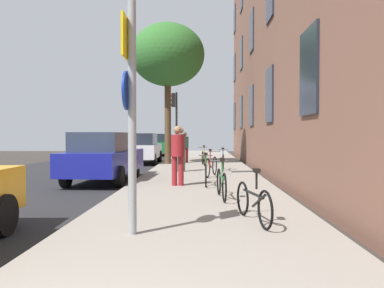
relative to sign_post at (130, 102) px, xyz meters
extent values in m
plane|color=#332D28|center=(-2.54, 10.85, -2.03)|extent=(41.80, 41.80, 0.00)
cube|color=#232326|center=(-4.64, 10.85, -2.02)|extent=(7.00, 38.00, 0.01)
cube|color=gray|center=(0.96, 10.85, -1.97)|extent=(4.20, 38.00, 0.12)
cube|color=#1E232D|center=(3.28, 2.85, 0.87)|extent=(0.06, 1.35, 1.84)
cube|color=#1E232D|center=(3.28, 7.85, 0.87)|extent=(0.06, 1.35, 1.84)
cube|color=#1E232D|center=(3.28, 12.85, 0.87)|extent=(0.06, 1.35, 1.84)
cube|color=#1E232D|center=(3.28, 17.85, 0.87)|extent=(0.06, 1.35, 1.84)
cube|color=#1E232D|center=(3.28, 22.85, 0.87)|extent=(0.06, 1.35, 1.84)
cube|color=#1E232D|center=(3.28, 12.85, 4.31)|extent=(0.06, 1.35, 1.84)
cube|color=#1E232D|center=(3.28, 17.85, 4.31)|extent=(0.06, 1.35, 1.84)
cube|color=#1E232D|center=(3.28, 22.85, 4.31)|extent=(0.06, 1.35, 1.84)
cube|color=#1E232D|center=(3.28, 22.85, 7.76)|extent=(0.06, 1.35, 1.84)
cylinder|color=gray|center=(0.02, 0.00, -0.23)|extent=(0.12, 0.12, 3.35)
cube|color=yellow|center=(-0.06, 0.00, 0.91)|extent=(0.03, 0.60, 0.60)
cylinder|color=#14339E|center=(-0.06, 0.00, 0.16)|extent=(0.03, 0.56, 0.56)
cylinder|color=black|center=(-0.52, 17.44, 0.05)|extent=(0.12, 0.12, 3.91)
cube|color=black|center=(-0.70, 17.44, 1.55)|extent=(0.20, 0.24, 0.80)
sphere|color=red|center=(-0.81, 17.44, 1.81)|extent=(0.16, 0.16, 0.16)
sphere|color=#523707|center=(-0.81, 17.44, 1.55)|extent=(0.16, 0.16, 0.16)
sphere|color=#083E11|center=(-0.81, 17.44, 1.29)|extent=(0.16, 0.16, 0.16)
cylinder|color=#4C3823|center=(-0.71, 13.90, 0.24)|extent=(0.32, 0.32, 4.29)
ellipsoid|color=#2D6628|center=(-0.71, 13.90, 3.48)|extent=(3.63, 3.63, 3.09)
torus|color=black|center=(1.74, 1.38, -1.61)|extent=(0.17, 0.60, 0.60)
torus|color=black|center=(1.98, 0.31, -1.61)|extent=(0.17, 0.60, 0.60)
cylinder|color=black|center=(1.86, 0.85, -1.44)|extent=(0.24, 0.92, 0.04)
cylinder|color=black|center=(1.92, 0.58, -1.52)|extent=(0.16, 0.56, 0.30)
cylinder|color=black|center=(1.89, 0.69, -1.20)|extent=(0.04, 0.04, 0.28)
cube|color=black|center=(1.89, 0.69, -1.04)|extent=(0.10, 0.24, 0.06)
cylinder|color=#4C4C4C|center=(1.74, 1.38, -1.12)|extent=(0.42, 0.12, 0.03)
torus|color=black|center=(1.42, 3.78, -1.59)|extent=(0.08, 0.63, 0.63)
torus|color=black|center=(1.49, 2.71, -1.59)|extent=(0.08, 0.63, 0.63)
cylinder|color=#267233|center=(1.45, 3.25, -1.42)|extent=(0.11, 0.91, 0.04)
cylinder|color=#267233|center=(1.47, 2.98, -1.50)|extent=(0.08, 0.55, 0.29)
cylinder|color=#267233|center=(1.46, 3.09, -1.18)|extent=(0.04, 0.04, 0.28)
cube|color=black|center=(1.46, 3.09, -1.02)|extent=(0.10, 0.24, 0.06)
cylinder|color=#4C4C4C|center=(1.42, 3.78, -1.10)|extent=(0.42, 0.06, 0.03)
torus|color=black|center=(1.12, 6.16, -1.59)|extent=(0.04, 0.64, 0.64)
torus|color=black|center=(1.12, 5.13, -1.59)|extent=(0.04, 0.64, 0.64)
cylinder|color=#267233|center=(1.12, 5.65, -1.41)|extent=(0.05, 0.88, 0.04)
cylinder|color=#267233|center=(1.12, 5.39, -1.49)|extent=(0.05, 0.53, 0.29)
cylinder|color=#267233|center=(1.12, 5.49, -1.17)|extent=(0.04, 0.04, 0.28)
cube|color=black|center=(1.12, 5.49, -1.01)|extent=(0.10, 0.24, 0.06)
cylinder|color=#4C4C4C|center=(1.12, 6.16, -1.09)|extent=(0.42, 0.03, 0.03)
torus|color=black|center=(1.46, 8.56, -1.58)|extent=(0.20, 0.64, 0.65)
torus|color=black|center=(1.19, 7.53, -1.58)|extent=(0.20, 0.64, 0.65)
cylinder|color=#B21E1E|center=(1.32, 8.05, -1.40)|extent=(0.27, 0.89, 0.04)
cylinder|color=#B21E1E|center=(1.26, 7.79, -1.48)|extent=(0.18, 0.54, 0.30)
cylinder|color=#B21E1E|center=(1.28, 7.89, -1.15)|extent=(0.04, 0.04, 0.28)
cube|color=black|center=(1.28, 7.89, -0.99)|extent=(0.10, 0.24, 0.06)
cylinder|color=#4C4C4C|center=(1.46, 8.56, -1.07)|extent=(0.41, 0.13, 0.03)
torus|color=black|center=(1.89, 10.92, -1.59)|extent=(0.09, 0.63, 0.63)
torus|color=black|center=(1.81, 9.97, -1.59)|extent=(0.09, 0.63, 0.63)
cylinder|color=#194C99|center=(1.85, 10.45, -1.42)|extent=(0.10, 0.81, 0.04)
cylinder|color=#194C99|center=(1.83, 10.21, -1.50)|extent=(0.08, 0.49, 0.27)
cylinder|color=#194C99|center=(1.84, 10.30, -1.18)|extent=(0.04, 0.04, 0.28)
cube|color=black|center=(1.84, 10.30, -1.02)|extent=(0.10, 0.24, 0.06)
cylinder|color=#4C4C4C|center=(1.89, 10.92, -1.10)|extent=(0.42, 0.06, 0.03)
torus|color=black|center=(1.02, 13.32, -1.58)|extent=(0.10, 0.65, 0.65)
torus|color=black|center=(1.11, 12.37, -1.58)|extent=(0.10, 0.65, 0.65)
cylinder|color=#C68C19|center=(1.07, 12.85, -1.40)|extent=(0.12, 0.82, 0.04)
cylinder|color=#C68C19|center=(1.09, 12.61, -1.48)|extent=(0.09, 0.50, 0.27)
cylinder|color=#C68C19|center=(1.08, 12.70, -1.16)|extent=(0.04, 0.04, 0.28)
cube|color=black|center=(1.08, 12.70, -1.00)|extent=(0.10, 0.24, 0.06)
cylinder|color=#4C4C4C|center=(1.02, 13.32, -1.08)|extent=(0.42, 0.07, 0.03)
cylinder|color=maroon|center=(0.23, 5.47, -1.50)|extent=(0.15, 0.15, 0.82)
cylinder|color=maroon|center=(0.42, 5.47, -1.50)|extent=(0.15, 0.15, 0.82)
cylinder|color=maroon|center=(0.32, 5.47, -0.78)|extent=(0.40, 0.40, 0.62)
sphere|color=#936B4C|center=(0.32, 5.47, -0.34)|extent=(0.22, 0.22, 0.22)
cylinder|color=#33594C|center=(0.07, 9.71, -1.49)|extent=(0.16, 0.16, 0.84)
cylinder|color=#33594C|center=(0.26, 9.71, -1.49)|extent=(0.16, 0.16, 0.84)
cylinder|color=#4C4742|center=(0.17, 9.71, -0.76)|extent=(0.46, 0.46, 0.63)
sphere|color=#936B4C|center=(0.17, 9.71, -0.31)|extent=(0.23, 0.23, 0.23)
cylinder|color=maroon|center=(0.02, 14.74, -1.53)|extent=(0.14, 0.14, 0.76)
cylinder|color=maroon|center=(0.20, 14.74, -1.53)|extent=(0.14, 0.14, 0.76)
cylinder|color=#33594C|center=(0.11, 14.74, -0.86)|extent=(0.36, 0.36, 0.57)
sphere|color=tan|center=(0.11, 14.74, -0.45)|extent=(0.21, 0.21, 0.21)
cylinder|color=black|center=(-2.01, 0.25, -1.70)|extent=(0.22, 0.64, 0.64)
cube|color=navy|center=(-2.20, 7.18, -1.35)|extent=(1.95, 4.34, 0.70)
cube|color=#2D3847|center=(-2.20, 6.97, -0.70)|extent=(1.58, 2.45, 0.60)
cylinder|color=black|center=(-2.99, 8.54, -1.70)|extent=(0.22, 0.64, 0.64)
cylinder|color=black|center=(-1.41, 8.54, -1.70)|extent=(0.22, 0.64, 0.64)
cylinder|color=black|center=(-2.99, 5.82, -1.70)|extent=(0.22, 0.64, 0.64)
cylinder|color=black|center=(-1.41, 5.82, -1.70)|extent=(0.22, 0.64, 0.64)
cube|color=silver|center=(-2.24, 15.51, -1.35)|extent=(1.79, 4.23, 0.70)
cube|color=#1E232D|center=(-2.24, 15.30, -0.70)|extent=(1.48, 2.38, 0.60)
cylinder|color=black|center=(-3.02, 16.86, -1.70)|extent=(0.22, 0.64, 0.64)
cylinder|color=black|center=(-1.46, 16.86, -1.70)|extent=(0.22, 0.64, 0.64)
cylinder|color=black|center=(-3.02, 14.17, -1.70)|extent=(0.22, 0.64, 0.64)
cylinder|color=black|center=(-1.46, 14.17, -1.70)|extent=(0.22, 0.64, 0.64)
cube|color=#19662D|center=(-2.25, 23.85, -1.35)|extent=(2.03, 3.97, 0.70)
cube|color=#1E232D|center=(-2.25, 23.65, -0.70)|extent=(1.66, 2.25, 0.60)
cylinder|color=black|center=(-3.10, 25.09, -1.70)|extent=(0.22, 0.64, 0.64)
cylinder|color=black|center=(-1.39, 25.09, -1.70)|extent=(0.22, 0.64, 0.64)
cylinder|color=black|center=(-3.10, 22.60, -1.70)|extent=(0.22, 0.64, 0.64)
cylinder|color=black|center=(-1.39, 22.60, -1.70)|extent=(0.22, 0.64, 0.64)
camera|label=1|loc=(1.04, -5.64, -0.48)|focal=36.99mm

